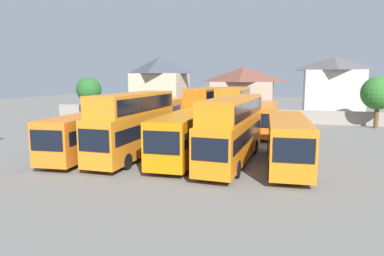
{
  "coord_description": "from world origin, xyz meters",
  "views": [
    {
      "loc": [
        7.47,
        -24.11,
        6.15
      ],
      "look_at": [
        0.0,
        3.0,
        1.97
      ],
      "focal_mm": 31.98,
      "sensor_mm": 36.0,
      "label": 1
    }
  ],
  "objects_px": {
    "bus_6": "(164,113)",
    "house_terrace_centre": "(243,91)",
    "bus_4": "(233,126)",
    "bus_3": "(186,133)",
    "house_terrace_right": "(333,87)",
    "bus_8": "(234,108)",
    "house_terrace_left": "(160,85)",
    "bus_2": "(134,122)",
    "bus_7": "(207,107)",
    "tree_left_of_lot": "(89,90)",
    "bus_5": "(288,139)",
    "tree_behind_wall": "(378,93)",
    "bus_9": "(265,117)",
    "bus_1": "(91,131)"
  },
  "relations": [
    {
      "from": "bus_6",
      "to": "house_terrace_centre",
      "type": "xyz_separation_m",
      "value": [
        7.41,
        15.64,
        1.95
      ]
    },
    {
      "from": "bus_4",
      "to": "house_terrace_centre",
      "type": "relative_size",
      "value": 1.27
    },
    {
      "from": "house_terrace_centre",
      "to": "bus_3",
      "type": "bearing_deg",
      "value": -91.44
    },
    {
      "from": "house_terrace_centre",
      "to": "house_terrace_right",
      "type": "height_order",
      "value": "house_terrace_right"
    },
    {
      "from": "bus_8",
      "to": "house_terrace_left",
      "type": "bearing_deg",
      "value": -138.56
    },
    {
      "from": "bus_4",
      "to": "bus_6",
      "type": "xyz_separation_m",
      "value": [
        -10.27,
        13.79,
        -0.66
      ]
    },
    {
      "from": "bus_2",
      "to": "bus_3",
      "type": "height_order",
      "value": "bus_2"
    },
    {
      "from": "bus_2",
      "to": "house_terrace_centre",
      "type": "relative_size",
      "value": 1.15
    },
    {
      "from": "bus_8",
      "to": "bus_2",
      "type": "bearing_deg",
      "value": -22.68
    },
    {
      "from": "house_terrace_left",
      "to": "house_terrace_right",
      "type": "relative_size",
      "value": 1.04
    },
    {
      "from": "bus_7",
      "to": "tree_left_of_lot",
      "type": "relative_size",
      "value": 1.68
    },
    {
      "from": "bus_5",
      "to": "house_terrace_centre",
      "type": "bearing_deg",
      "value": -170.61
    },
    {
      "from": "bus_6",
      "to": "house_terrace_centre",
      "type": "relative_size",
      "value": 1.17
    },
    {
      "from": "house_terrace_left",
      "to": "house_terrace_centre",
      "type": "height_order",
      "value": "house_terrace_left"
    },
    {
      "from": "bus_3",
      "to": "bus_7",
      "type": "height_order",
      "value": "bus_7"
    },
    {
      "from": "bus_2",
      "to": "bus_5",
      "type": "bearing_deg",
      "value": 92.47
    },
    {
      "from": "bus_2",
      "to": "bus_3",
      "type": "xyz_separation_m",
      "value": [
        3.97,
        0.61,
        -0.81
      ]
    },
    {
      "from": "tree_left_of_lot",
      "to": "tree_behind_wall",
      "type": "xyz_separation_m",
      "value": [
        38.79,
        1.0,
        -0.08
      ]
    },
    {
      "from": "bus_8",
      "to": "tree_behind_wall",
      "type": "distance_m",
      "value": 18.28
    },
    {
      "from": "tree_behind_wall",
      "to": "bus_5",
      "type": "bearing_deg",
      "value": -115.71
    },
    {
      "from": "bus_8",
      "to": "tree_behind_wall",
      "type": "height_order",
      "value": "tree_behind_wall"
    },
    {
      "from": "bus_9",
      "to": "bus_3",
      "type": "bearing_deg",
      "value": -21.33
    },
    {
      "from": "bus_9",
      "to": "house_terrace_centre",
      "type": "distance_m",
      "value": 16.46
    },
    {
      "from": "bus_5",
      "to": "bus_8",
      "type": "relative_size",
      "value": 1.03
    },
    {
      "from": "bus_9",
      "to": "house_terrace_right",
      "type": "bearing_deg",
      "value": 152.19
    },
    {
      "from": "bus_3",
      "to": "house_terrace_left",
      "type": "distance_m",
      "value": 32.6
    },
    {
      "from": "bus_3",
      "to": "house_terrace_right",
      "type": "distance_m",
      "value": 33.75
    },
    {
      "from": "bus_3",
      "to": "bus_4",
      "type": "distance_m",
      "value": 3.67
    },
    {
      "from": "bus_3",
      "to": "tree_left_of_lot",
      "type": "relative_size",
      "value": 1.84
    },
    {
      "from": "bus_5",
      "to": "bus_6",
      "type": "xyz_separation_m",
      "value": [
        -14.1,
        14.02,
        0.07
      ]
    },
    {
      "from": "bus_1",
      "to": "bus_8",
      "type": "distance_m",
      "value": 16.58
    },
    {
      "from": "bus_2",
      "to": "bus_8",
      "type": "relative_size",
      "value": 1.06
    },
    {
      "from": "tree_left_of_lot",
      "to": "house_terrace_centre",
      "type": "bearing_deg",
      "value": 22.46
    },
    {
      "from": "tree_left_of_lot",
      "to": "bus_8",
      "type": "bearing_deg",
      "value": -17.89
    },
    {
      "from": "bus_9",
      "to": "bus_1",
      "type": "bearing_deg",
      "value": -42.77
    },
    {
      "from": "house_terrace_left",
      "to": "tree_left_of_lot",
      "type": "xyz_separation_m",
      "value": [
        -7.72,
        -9.36,
        -0.54
      ]
    },
    {
      "from": "bus_1",
      "to": "tree_left_of_lot",
      "type": "bearing_deg",
      "value": -151.73
    },
    {
      "from": "bus_3",
      "to": "house_terrace_right",
      "type": "bearing_deg",
      "value": 154.3
    },
    {
      "from": "bus_1",
      "to": "bus_5",
      "type": "height_order",
      "value": "bus_5"
    },
    {
      "from": "house_terrace_left",
      "to": "house_terrace_centre",
      "type": "xyz_separation_m",
      "value": [
        13.92,
        -0.41,
        -0.91
      ]
    },
    {
      "from": "bus_6",
      "to": "bus_8",
      "type": "bearing_deg",
      "value": 85.98
    },
    {
      "from": "bus_2",
      "to": "tree_behind_wall",
      "type": "bearing_deg",
      "value": 136.53
    },
    {
      "from": "bus_2",
      "to": "bus_6",
      "type": "xyz_separation_m",
      "value": [
        -2.7,
        14.23,
        -0.78
      ]
    },
    {
      "from": "house_terrace_left",
      "to": "bus_5",
      "type": "bearing_deg",
      "value": -55.57
    },
    {
      "from": "bus_5",
      "to": "tree_behind_wall",
      "type": "height_order",
      "value": "tree_behind_wall"
    },
    {
      "from": "bus_8",
      "to": "bus_9",
      "type": "distance_m",
      "value": 3.6
    },
    {
      "from": "bus_3",
      "to": "bus_6",
      "type": "distance_m",
      "value": 15.16
    },
    {
      "from": "bus_9",
      "to": "house_terrace_centre",
      "type": "height_order",
      "value": "house_terrace_centre"
    },
    {
      "from": "bus_4",
      "to": "bus_6",
      "type": "height_order",
      "value": "bus_4"
    },
    {
      "from": "tree_left_of_lot",
      "to": "tree_behind_wall",
      "type": "height_order",
      "value": "tree_behind_wall"
    }
  ]
}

